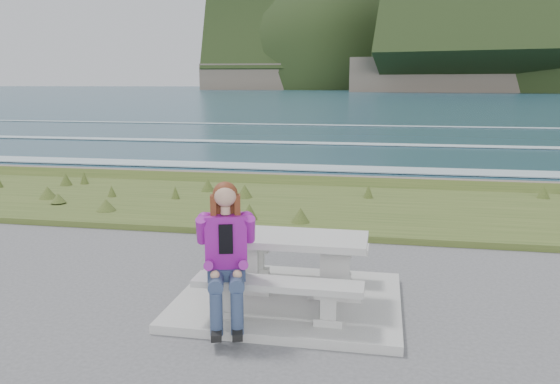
{
  "coord_description": "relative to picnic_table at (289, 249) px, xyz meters",
  "views": [
    {
      "loc": [
        1.04,
        -6.01,
        2.58
      ],
      "look_at": [
        -0.34,
        1.2,
        1.12
      ],
      "focal_mm": 35.0,
      "sensor_mm": 36.0,
      "label": 1
    }
  ],
  "objects": [
    {
      "name": "picnic_table",
      "position": [
        0.0,
        0.0,
        0.0
      ],
      "size": [
        1.8,
        0.75,
        0.75
      ],
      "color": "#A1A09C",
      "rests_on": "concrete_slab"
    },
    {
      "name": "bench_seaward",
      "position": [
        0.0,
        0.7,
        -0.23
      ],
      "size": [
        1.8,
        0.35,
        0.45
      ],
      "color": "#A1A09C",
      "rests_on": "concrete_slab"
    },
    {
      "name": "grass_verge",
      "position": [
        -0.0,
        5.0,
        -0.68
      ],
      "size": [
        160.0,
        4.5,
        0.22
      ],
      "primitive_type": "cube",
      "color": "#344A1C",
      "rests_on": "ground"
    },
    {
      "name": "ocean",
      "position": [
        -0.0,
        25.09,
        -2.42
      ],
      "size": [
        1600.0,
        1600.0,
        0.09
      ],
      "color": "#1C3E50",
      "rests_on": "ground"
    },
    {
      "name": "seated_woman",
      "position": [
        -0.51,
        -0.84,
        -0.04
      ],
      "size": [
        0.6,
        0.83,
        1.48
      ],
      "rotation": [
        0.0,
        0.0,
        0.27
      ],
      "color": "navy",
      "rests_on": "concrete_slab"
    },
    {
      "name": "concrete_slab",
      "position": [
        -0.0,
        0.0,
        -0.63
      ],
      "size": [
        2.6,
        2.1,
        0.1
      ],
      "primitive_type": "cube",
      "color": "#A1A09C",
      "rests_on": "ground"
    },
    {
      "name": "shore_drop",
      "position": [
        -0.0,
        7.9,
        -0.68
      ],
      "size": [
        160.0,
        0.8,
        2.2
      ],
      "primitive_type": "cube",
      "color": "#64574B",
      "rests_on": "ground"
    },
    {
      "name": "bench_landward",
      "position": [
        0.0,
        -0.7,
        -0.23
      ],
      "size": [
        1.8,
        0.35,
        0.45
      ],
      "color": "#A1A09C",
      "rests_on": "concrete_slab"
    }
  ]
}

